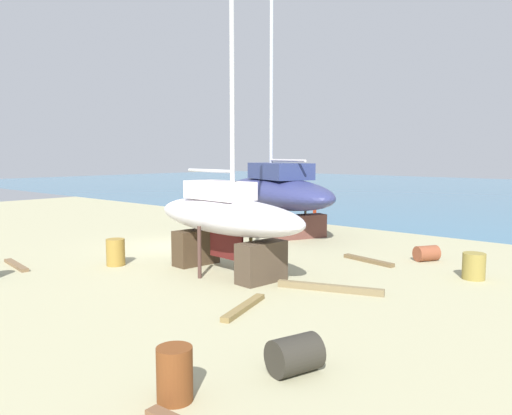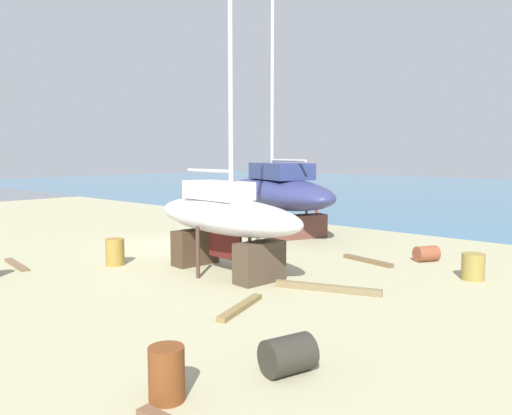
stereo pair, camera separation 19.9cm
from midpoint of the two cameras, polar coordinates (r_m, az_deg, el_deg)
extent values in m
plane|color=tan|center=(19.01, -17.31, -5.66)|extent=(51.93, 51.93, 0.00)
cube|color=teal|center=(55.21, 24.66, 1.61)|extent=(131.02, 60.36, 0.01)
cube|color=brown|center=(26.66, -0.33, -0.90)|extent=(1.63, 2.59, 1.07)
cube|color=brown|center=(22.53, 4.74, -2.21)|extent=(1.63, 2.59, 1.07)
cylinder|color=brown|center=(23.80, -1.71, -1.10)|extent=(0.12, 0.12, 1.60)
cylinder|color=brown|center=(25.38, 5.47, -0.67)|extent=(0.12, 0.12, 1.60)
ellipsoid|color=navy|center=(24.43, 2.00, 1.71)|extent=(9.87, 6.57, 1.54)
cube|color=#441D1D|center=(24.56, 1.99, -1.34)|extent=(2.11, 0.95, 1.08)
cube|color=navy|center=(23.95, 2.53, 4.20)|extent=(3.85, 3.06, 0.77)
cylinder|color=silver|center=(25.11, 1.54, 15.54)|extent=(0.18, 0.18, 10.59)
cylinder|color=beige|center=(23.32, 3.35, 5.41)|extent=(3.07, 1.40, 0.12)
cube|color=#493A2C|center=(14.81, 0.25, -6.29)|extent=(0.84, 1.61, 1.21)
cube|color=#443322|center=(17.28, -7.23, -4.54)|extent=(0.84, 1.61, 1.21)
cylinder|color=#49401F|center=(16.66, -0.95, -4.20)|extent=(0.12, 0.12, 1.61)
cylinder|color=#4A322B|center=(15.33, -6.89, -5.14)|extent=(0.12, 0.12, 1.61)
ellipsoid|color=silver|center=(15.81, -3.82, -0.97)|extent=(6.68, 2.53, 1.15)
cube|color=#501716|center=(15.96, -3.79, -4.45)|extent=(1.57, 0.22, 0.80)
cube|color=white|center=(15.99, -4.58, 2.00)|extent=(2.45, 1.37, 0.57)
cylinder|color=silver|center=(15.67, -3.15, 15.78)|extent=(0.15, 0.15, 8.12)
cylinder|color=silver|center=(16.34, -5.67, 4.23)|extent=(2.29, 0.32, 0.11)
cube|color=maroon|center=(29.95, 6.57, -0.36)|extent=(0.36, 0.39, 0.86)
cube|color=maroon|center=(29.88, 6.58, 1.02)|extent=(0.45, 0.50, 0.59)
sphere|color=#97664D|center=(29.84, 6.59, 1.79)|extent=(0.22, 0.22, 0.22)
cylinder|color=brown|center=(18.74, 18.71, -5.01)|extent=(0.88, 0.98, 0.55)
cylinder|color=#2F2C25|center=(8.99, 3.82, -16.50)|extent=(0.88, 1.02, 0.66)
cylinder|color=olive|center=(17.73, -16.13, -4.95)|extent=(0.83, 0.83, 0.91)
cylinder|color=olive|center=(16.54, 23.42, -6.20)|extent=(0.81, 0.81, 0.80)
cylinder|color=brown|center=(8.14, -10.05, -18.32)|extent=(0.77, 0.77, 0.85)
cube|color=brown|center=(18.02, 12.45, -5.95)|extent=(2.14, 0.68, 0.13)
cube|color=brown|center=(18.82, -26.11, -5.95)|extent=(2.14, 0.52, 0.11)
cube|color=olive|center=(14.09, 8.04, -9.13)|extent=(2.85, 1.22, 0.19)
cube|color=olive|center=(12.38, -1.87, -11.38)|extent=(0.89, 2.08, 0.13)
camera|label=1|loc=(0.10, -90.28, -0.03)|focal=34.84mm
camera|label=2|loc=(0.10, 89.72, 0.03)|focal=34.84mm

